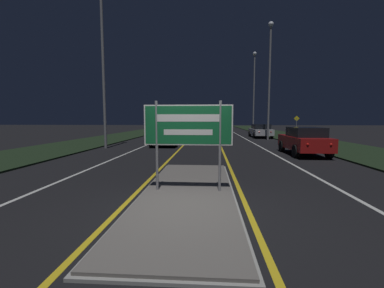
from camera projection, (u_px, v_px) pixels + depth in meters
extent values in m
plane|color=black|center=(184.00, 210.00, 5.58)|extent=(160.00, 160.00, 0.00)
cube|color=#999993|center=(188.00, 193.00, 6.79)|extent=(2.41, 7.58, 0.05)
cube|color=#66605B|center=(188.00, 192.00, 6.78)|extent=(2.29, 7.46, 0.10)
cube|color=black|center=(110.00, 138.00, 26.07)|extent=(5.00, 100.00, 0.08)
cube|color=black|center=(302.00, 139.00, 24.80)|extent=(5.00, 100.00, 0.08)
cube|color=gold|center=(193.00, 136.00, 30.50)|extent=(0.12, 70.00, 0.01)
cube|color=gold|center=(216.00, 136.00, 30.31)|extent=(0.12, 70.00, 0.01)
cube|color=silver|center=(169.00, 136.00, 30.68)|extent=(0.12, 70.00, 0.01)
cube|color=silver|center=(240.00, 136.00, 30.12)|extent=(0.12, 70.00, 0.01)
cube|color=silver|center=(145.00, 136.00, 30.88)|extent=(0.10, 70.00, 0.01)
cube|color=silver|center=(266.00, 136.00, 29.92)|extent=(0.10, 70.00, 0.01)
cylinder|color=gray|center=(157.00, 146.00, 6.72)|extent=(0.07, 0.07, 2.34)
cylinder|color=gray|center=(220.00, 146.00, 6.61)|extent=(0.07, 0.07, 2.34)
cube|color=#146033|center=(188.00, 125.00, 6.61)|extent=(2.29, 0.04, 1.04)
cube|color=white|center=(188.00, 125.00, 6.59)|extent=(2.29, 0.00, 1.04)
cube|color=#146033|center=(188.00, 125.00, 6.59)|extent=(2.22, 0.01, 0.98)
cube|color=white|center=(188.00, 118.00, 6.57)|extent=(1.61, 0.01, 0.19)
cube|color=white|center=(188.00, 132.00, 6.60)|extent=(1.26, 0.01, 0.15)
cylinder|color=gray|center=(103.00, 66.00, 16.91)|extent=(0.18, 0.18, 10.99)
cylinder|color=gray|center=(269.00, 84.00, 24.05)|extent=(0.18, 0.18, 10.51)
sphere|color=white|center=(271.00, 24.00, 23.53)|extent=(0.49, 0.49, 0.49)
cylinder|color=gray|center=(254.00, 95.00, 34.63)|extent=(0.18, 0.18, 10.52)
sphere|color=white|center=(255.00, 54.00, 34.10)|extent=(0.49, 0.49, 0.49)
cube|color=maroon|center=(304.00, 143.00, 14.16)|extent=(1.73, 4.05, 0.69)
cube|color=black|center=(306.00, 132.00, 13.86)|extent=(1.53, 2.11, 0.50)
sphere|color=red|center=(308.00, 144.00, 12.20)|extent=(0.14, 0.14, 0.14)
sphere|color=red|center=(331.00, 145.00, 12.12)|extent=(0.14, 0.14, 0.14)
cylinder|color=black|center=(282.00, 146.00, 15.49)|extent=(0.22, 0.68, 0.68)
cylinder|color=black|center=(310.00, 146.00, 15.38)|extent=(0.22, 0.68, 0.68)
cylinder|color=black|center=(296.00, 151.00, 13.00)|extent=(0.22, 0.68, 0.68)
cylinder|color=black|center=(329.00, 152.00, 12.89)|extent=(0.22, 0.68, 0.68)
cube|color=#B7B7BC|center=(260.00, 132.00, 27.61)|extent=(1.84, 4.77, 0.61)
cube|color=black|center=(261.00, 127.00, 27.27)|extent=(1.62, 2.48, 0.50)
sphere|color=red|center=(259.00, 132.00, 25.29)|extent=(0.14, 0.14, 0.14)
sphere|color=red|center=(271.00, 132.00, 25.21)|extent=(0.14, 0.14, 0.14)
cylinder|color=black|center=(250.00, 134.00, 29.17)|extent=(0.22, 0.64, 0.64)
cylinder|color=black|center=(265.00, 134.00, 29.05)|extent=(0.22, 0.64, 0.64)
cylinder|color=black|center=(254.00, 135.00, 26.23)|extent=(0.22, 0.64, 0.64)
cylinder|color=black|center=(272.00, 135.00, 26.11)|extent=(0.22, 0.64, 0.64)
cube|color=navy|center=(167.00, 137.00, 19.28)|extent=(1.82, 4.37, 0.55)
cube|color=black|center=(167.00, 130.00, 19.49)|extent=(1.61, 2.27, 0.53)
sphere|color=white|center=(153.00, 138.00, 17.16)|extent=(0.14, 0.14, 0.14)
sphere|color=white|center=(170.00, 138.00, 17.09)|extent=(0.14, 0.14, 0.14)
cylinder|color=black|center=(151.00, 142.00, 18.02)|extent=(0.22, 0.69, 0.69)
cylinder|color=black|center=(176.00, 143.00, 17.91)|extent=(0.22, 0.69, 0.69)
cylinder|color=black|center=(159.00, 139.00, 20.72)|extent=(0.22, 0.69, 0.69)
cylinder|color=black|center=(180.00, 139.00, 20.60)|extent=(0.22, 0.69, 0.69)
cube|color=silver|center=(159.00, 129.00, 33.79)|extent=(1.76, 4.08, 0.61)
cube|color=black|center=(159.00, 125.00, 33.98)|extent=(1.55, 2.12, 0.42)
sphere|color=white|center=(151.00, 129.00, 31.81)|extent=(0.14, 0.14, 0.14)
sphere|color=white|center=(160.00, 129.00, 31.74)|extent=(0.14, 0.14, 0.14)
cylinder|color=black|center=(151.00, 132.00, 32.62)|extent=(0.22, 0.70, 0.70)
cylinder|color=black|center=(164.00, 132.00, 32.51)|extent=(0.22, 0.70, 0.70)
cylinder|color=black|center=(155.00, 131.00, 35.13)|extent=(0.22, 0.70, 0.70)
cylinder|color=black|center=(167.00, 131.00, 35.02)|extent=(0.22, 0.70, 0.70)
cube|color=silver|center=(175.00, 126.00, 47.31)|extent=(1.84, 4.72, 0.61)
cube|color=black|center=(175.00, 123.00, 47.54)|extent=(1.61, 2.45, 0.42)
sphere|color=white|center=(170.00, 126.00, 45.02)|extent=(0.14, 0.14, 0.14)
sphere|color=white|center=(176.00, 126.00, 44.94)|extent=(0.14, 0.14, 0.14)
cylinder|color=black|center=(169.00, 128.00, 45.95)|extent=(0.22, 0.71, 0.71)
cylinder|color=black|center=(179.00, 128.00, 45.83)|extent=(0.22, 0.71, 0.71)
cylinder|color=black|center=(171.00, 128.00, 48.85)|extent=(0.22, 0.71, 0.71)
cylinder|color=black|center=(180.00, 128.00, 48.74)|extent=(0.22, 0.71, 0.71)
cylinder|color=gray|center=(296.00, 127.00, 28.25)|extent=(0.06, 0.06, 2.03)
cube|color=yellow|center=(297.00, 118.00, 28.16)|extent=(0.60, 0.02, 0.60)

